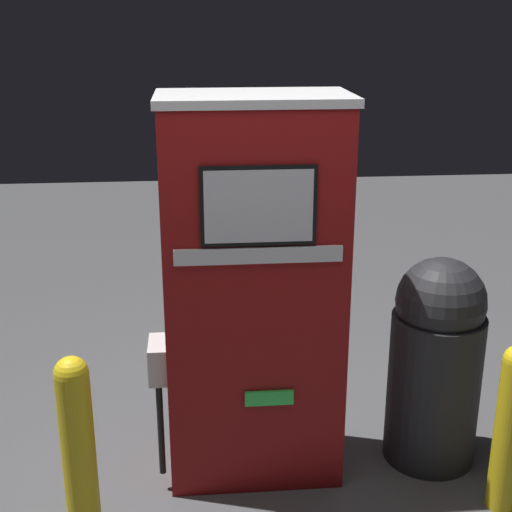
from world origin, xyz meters
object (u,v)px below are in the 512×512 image
gas_pump (253,294)px  safety_bollard_far (510,424)px  safety_bollard (78,447)px  trash_bin (436,360)px

gas_pump → safety_bollard_far: gas_pump is taller
safety_bollard_far → safety_bollard: bearing=-178.2°
safety_bollard → trash_bin: bearing=16.0°
gas_pump → safety_bollard: gas_pump is taller
safety_bollard → trash_bin: size_ratio=0.82×
safety_bollard → safety_bollard_far: 1.97m
safety_bollard → trash_bin: 1.82m
gas_pump → safety_bollard_far: size_ratio=2.26×
safety_bollard → gas_pump: bearing=32.1°
safety_bollard → safety_bollard_far: size_ratio=1.08×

